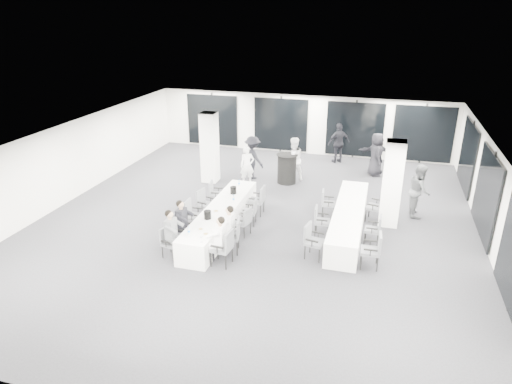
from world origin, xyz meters
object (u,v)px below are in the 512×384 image
at_px(chair_side_right_near, 374,248).
at_px(standing_guest_b, 293,156).
at_px(chair_side_right_mid, 375,228).
at_px(standing_guest_d, 339,140).
at_px(chair_main_right_near, 224,246).
at_px(chair_main_right_far, 259,199).
at_px(ice_bucket_near, 208,215).
at_px(chair_side_left_mid, 320,219).
at_px(banquet_table_side, 348,220).
at_px(standing_guest_a, 247,163).
at_px(chair_main_right_mid, 244,220).
at_px(chair_side_left_near, 312,239).
at_px(standing_guest_f, 377,151).
at_px(standing_guest_g, 206,146).
at_px(chair_main_left_far, 215,192).
at_px(chair_side_left_far, 326,201).
at_px(chair_main_left_mid, 192,214).
at_px(ice_bucket_far, 233,190).
at_px(chair_main_right_second, 233,234).
at_px(chair_main_left_second, 179,228).
at_px(chair_main_right_fourth, 251,210).
at_px(standing_guest_c, 253,155).
at_px(chair_main_left_fourth, 204,202).
at_px(cocktail_table, 287,169).
at_px(chair_main_left_near, 169,240).
at_px(standing_guest_h, 420,187).
at_px(chair_side_right_far, 378,205).
at_px(standing_guest_e, 376,152).

distance_m(chair_side_right_near, standing_guest_b, 6.97).
relative_size(chair_side_right_mid, standing_guest_d, 0.43).
bearing_deg(chair_main_right_near, chair_main_right_far, 4.98).
height_order(chair_side_right_mid, ice_bucket_near, ice_bucket_near).
height_order(chair_side_left_mid, standing_guest_d, standing_guest_d).
distance_m(banquet_table_side, standing_guest_a, 5.26).
xyz_separation_m(standing_guest_b, ice_bucket_near, (-1.38, -5.87, -0.14)).
height_order(chair_main_right_mid, chair_side_left_near, chair_side_left_near).
height_order(standing_guest_f, standing_guest_g, standing_guest_f).
bearing_deg(chair_main_right_near, ice_bucket_near, 43.75).
xyz_separation_m(chair_main_left_far, chair_side_left_far, (3.89, 0.30, -0.01)).
bearing_deg(standing_guest_a, chair_main_right_far, -95.00).
bearing_deg(chair_main_left_mid, banquet_table_side, 104.26).
relative_size(banquet_table_side, ice_bucket_far, 20.69).
bearing_deg(standing_guest_b, ice_bucket_near, 37.28).
relative_size(chair_main_right_second, chair_side_left_mid, 1.10).
distance_m(chair_main_left_far, chair_side_right_near, 6.18).
height_order(chair_main_left_far, chair_side_right_near, chair_side_right_near).
bearing_deg(chair_main_right_second, chair_main_right_mid, -12.50).
bearing_deg(ice_bucket_near, chair_main_left_second, -149.60).
relative_size(banquet_table_side, chair_main_right_near, 4.81).
height_order(chair_side_left_mid, chair_side_right_mid, chair_side_left_mid).
xyz_separation_m(chair_main_right_near, ice_bucket_far, (-0.83, 3.24, 0.28)).
xyz_separation_m(chair_side_left_near, standing_guest_f, (1.45, 7.84, 0.39)).
bearing_deg(chair_main_right_fourth, standing_guest_c, 10.18).
height_order(standing_guest_f, ice_bucket_far, standing_guest_f).
xyz_separation_m(standing_guest_b, standing_guest_c, (-1.65, -0.19, -0.01)).
bearing_deg(chair_side_right_near, chair_main_left_fourth, 69.49).
xyz_separation_m(chair_side_left_mid, standing_guest_c, (-3.42, 4.32, 0.48)).
xyz_separation_m(cocktail_table, chair_main_right_near, (-0.27, -6.69, -0.00)).
xyz_separation_m(chair_main_right_near, standing_guest_g, (-3.62, 7.80, 0.32)).
relative_size(chair_main_left_near, standing_guest_g, 0.48).
bearing_deg(chair_side_left_near, chair_side_right_near, 97.47).
relative_size(banquet_table_side, standing_guest_f, 2.61).
height_order(banquet_table_side, chair_main_right_mid, chair_main_right_mid).
relative_size(standing_guest_g, ice_bucket_far, 7.53).
bearing_deg(standing_guest_h, chair_side_right_far, 119.14).
relative_size(chair_main_left_near, chair_main_right_far, 0.88).
height_order(standing_guest_g, ice_bucket_far, standing_guest_g).
bearing_deg(chair_main_right_far, chair_side_right_far, -82.57).
distance_m(banquet_table_side, standing_guest_f, 5.96).
height_order(chair_side_left_near, standing_guest_c, standing_guest_c).
bearing_deg(ice_bucket_near, cocktail_table, 77.75).
bearing_deg(chair_side_right_near, standing_guest_d, 9.03).
bearing_deg(chair_side_left_far, cocktail_table, -149.37).
relative_size(chair_main_left_near, chair_main_right_fourth, 0.98).
bearing_deg(chair_main_left_far, chair_main_right_second, 21.39).
height_order(chair_main_right_fourth, chair_side_right_near, chair_side_right_near).
xyz_separation_m(cocktail_table, chair_side_left_mid, (1.95, -4.16, -0.07)).
bearing_deg(chair_main_left_near, standing_guest_e, 159.99).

